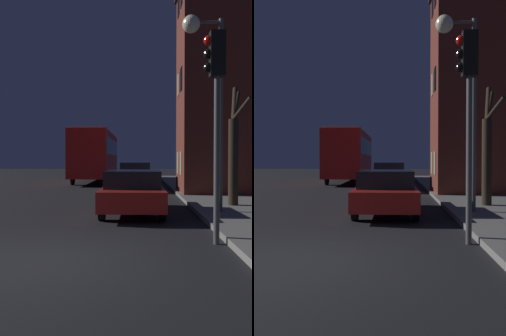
{
  "view_description": "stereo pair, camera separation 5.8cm",
  "coord_description": "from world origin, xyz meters",
  "views": [
    {
      "loc": [
        1.59,
        -6.21,
        1.73
      ],
      "look_at": [
        0.86,
        13.59,
        1.26
      ],
      "focal_mm": 40.0,
      "sensor_mm": 36.0,
      "label": 1
    },
    {
      "loc": [
        1.65,
        -6.21,
        1.73
      ],
      "look_at": [
        0.86,
        13.59,
        1.26
      ],
      "focal_mm": 40.0,
      "sensor_mm": 36.0,
      "label": 2
    }
  ],
  "objects": [
    {
      "name": "bus",
      "position": [
        -1.75,
        22.33,
        2.25
      ],
      "size": [
        2.51,
        11.33,
        3.79
      ],
      "color": "red",
      "rests_on": "ground"
    },
    {
      "name": "streetlamp",
      "position": [
        3.51,
        5.22,
        4.68
      ],
      "size": [
        1.24,
        0.54,
        5.93
      ],
      "color": "#4C4C4C",
      "rests_on": "sidewalk"
    },
    {
      "name": "car_mid_lane",
      "position": [
        1.33,
        14.75,
        0.81
      ],
      "size": [
        1.82,
        4.4,
        1.55
      ],
      "color": "navy",
      "rests_on": "ground"
    },
    {
      "name": "car_near_lane",
      "position": [
        1.38,
        5.63,
        0.72
      ],
      "size": [
        1.88,
        4.57,
        1.38
      ],
      "color": "#B21E19",
      "rests_on": "ground"
    },
    {
      "name": "traffic_light",
      "position": [
        3.12,
        1.4,
        3.08
      ],
      "size": [
        0.43,
        0.24,
        4.29
      ],
      "color": "#4C4C4C",
      "rests_on": "ground"
    },
    {
      "name": "bare_tree",
      "position": [
        4.86,
        6.88,
        2.06
      ],
      "size": [
        0.63,
        1.88,
        4.26
      ],
      "color": "#2D2319",
      "rests_on": "sidewalk"
    },
    {
      "name": "brick_building",
      "position": [
        5.41,
        12.24,
        5.27
      ],
      "size": [
        3.96,
        3.92,
        10.22
      ],
      "color": "brown",
      "rests_on": "sidewalk"
    },
    {
      "name": "ground_plane",
      "position": [
        0.0,
        0.0,
        0.0
      ],
      "size": [
        120.0,
        120.0,
        0.0
      ],
      "primitive_type": "plane",
      "color": "black"
    }
  ]
}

